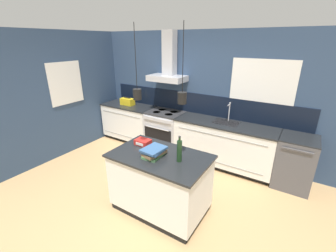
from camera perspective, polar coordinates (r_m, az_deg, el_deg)
The scene contains 12 objects.
ground_plane at distance 3.87m, azimuth -6.72°, elevation -17.57°, with size 16.00×16.00×0.00m, color tan.
wall_back at distance 4.86m, azimuth 7.29°, elevation 8.39°, with size 5.60×2.20×2.60m.
wall_left at distance 5.44m, azimuth -23.11°, elevation 7.67°, with size 0.08×3.80×2.60m.
counter_run_left at distance 5.76m, azimuth -9.63°, elevation 0.99°, with size 1.35×0.64×0.91m.
counter_run_sink at distance 4.61m, azimuth 13.84°, elevation -4.55°, with size 1.96×0.64×1.29m.
oven_range at distance 5.14m, azimuth -0.70°, elevation -1.25°, with size 0.80×0.66×0.91m.
dishwasher at distance 4.45m, azimuth 29.48°, elevation -7.93°, with size 0.59×0.65×0.91m.
kitchen_island at distance 3.37m, azimuth -1.97°, elevation -14.16°, with size 1.37×0.85×0.91m.
bottle_on_island at distance 2.92m, azimuth 2.90°, elevation -6.29°, with size 0.07×0.07×0.36m.
book_stack at distance 3.08m, azimuth -3.57°, elevation -6.61°, with size 0.28×0.36×0.13m.
red_supply_box at distance 3.44m, azimuth -6.38°, elevation -4.08°, with size 0.23×0.17×0.08m.
yellow_toolbox at distance 5.63m, azimuth -10.26°, elevation 6.13°, with size 0.34×0.18×0.19m.
Camera 1 is at (1.96, -2.31, 2.40)m, focal length 24.00 mm.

